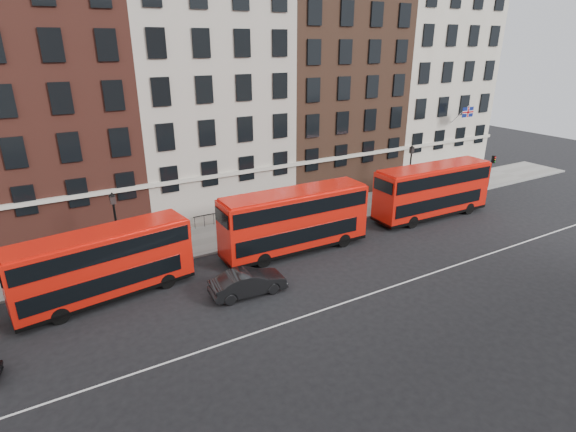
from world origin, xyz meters
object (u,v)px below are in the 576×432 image
bus_b (103,264)px  car_front (248,283)px  bus_d (432,190)px  traffic_light (492,165)px  bus_c (294,219)px

bus_b → car_front: bearing=-34.8°
bus_d → car_front: bus_d is taller
bus_d → traffic_light: 11.96m
bus_b → car_front: bus_b is taller
car_front → bus_d: bearing=-75.7°
bus_d → traffic_light: bearing=15.2°
car_front → bus_c: bearing=-52.3°
bus_b → traffic_light: bearing=-3.7°
bus_b → bus_c: size_ratio=0.94×
traffic_light → bus_d: bearing=-166.2°
car_front → traffic_light: bearing=-74.7°
bus_b → bus_d: (26.36, 0.01, 0.19)m
car_front → traffic_light: (30.62, 6.57, 1.69)m
bus_c → bus_d: bus_d is taller
car_front → bus_b: bearing=66.4°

